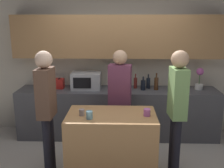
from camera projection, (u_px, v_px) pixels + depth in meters
name	position (u px, v px, depth m)	size (l,w,h in m)	color
back_wall	(118.00, 52.00, 4.83)	(6.40, 0.40, 2.70)	beige
back_counter	(118.00, 113.00, 4.83)	(3.60, 0.62, 0.89)	#4C4C51
kitchen_island	(111.00, 145.00, 3.60)	(1.19, 0.71, 0.90)	#B27F4C
microwave	(86.00, 81.00, 4.76)	(0.52, 0.39, 0.30)	#B7BABC
toaster	(57.00, 84.00, 4.79)	(0.26, 0.16, 0.18)	#B21E19
potted_plant	(200.00, 79.00, 4.69)	(0.14, 0.14, 0.39)	silver
bottle_0	(135.00, 83.00, 4.80)	(0.06, 0.06, 0.27)	maroon
bottle_1	(143.00, 85.00, 4.68)	(0.08, 0.08, 0.24)	black
bottle_2	(148.00, 83.00, 4.79)	(0.07, 0.07, 0.27)	black
bottle_3	(156.00, 83.00, 4.68)	(0.08, 0.08, 0.31)	#472814
cup_0	(82.00, 112.00, 3.43)	(0.07, 0.07, 0.08)	gray
cup_1	(147.00, 112.00, 3.41)	(0.09, 0.09, 0.09)	#C866B7
cup_2	(89.00, 115.00, 3.31)	(0.08, 0.08, 0.10)	#79B5CD
person_left	(120.00, 94.00, 4.06)	(0.37, 0.25, 1.68)	black
person_center	(177.00, 103.00, 3.48)	(0.23, 0.35, 1.74)	black
person_right	(46.00, 102.00, 3.51)	(0.23, 0.35, 1.73)	black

